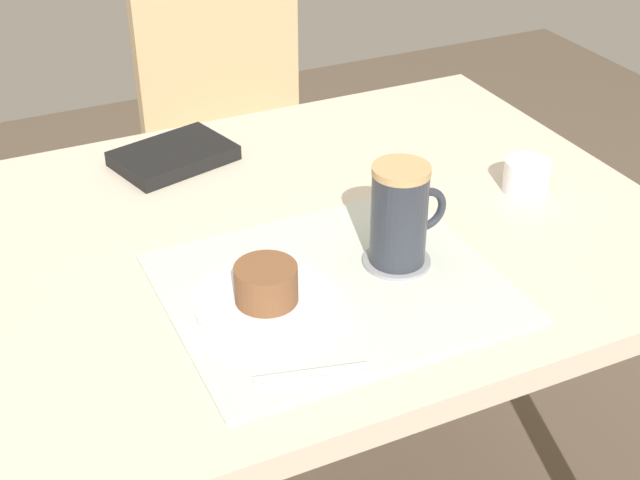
% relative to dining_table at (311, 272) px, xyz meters
% --- Properties ---
extents(dining_table, '(1.02, 0.79, 0.71)m').
position_rel_dining_table_xyz_m(dining_table, '(0.00, 0.00, 0.00)').
color(dining_table, beige).
rests_on(dining_table, ground_plane).
extents(wooden_chair, '(0.45, 0.45, 0.83)m').
position_rel_dining_table_xyz_m(wooden_chair, '(0.16, 0.71, -0.16)').
color(wooden_chair, '#D1B27F').
rests_on(wooden_chair, ground_plane).
extents(placemat, '(0.42, 0.36, 0.00)m').
position_rel_dining_table_xyz_m(placemat, '(-0.04, -0.16, 0.09)').
color(placemat, silver).
rests_on(placemat, dining_table).
extents(pastry_plate, '(0.18, 0.18, 0.01)m').
position_rel_dining_table_xyz_m(pastry_plate, '(-0.13, -0.16, 0.09)').
color(pastry_plate, white).
rests_on(pastry_plate, placemat).
extents(pastry, '(0.08, 0.08, 0.05)m').
position_rel_dining_table_xyz_m(pastry, '(-0.13, -0.16, 0.12)').
color(pastry, brown).
rests_on(pastry, pastry_plate).
extents(coffee_coaster, '(0.09, 0.09, 0.00)m').
position_rel_dining_table_xyz_m(coffee_coaster, '(0.06, -0.14, 0.09)').
color(coffee_coaster, '#99999E').
rests_on(coffee_coaster, placemat).
extents(coffee_mug, '(0.11, 0.08, 0.14)m').
position_rel_dining_table_xyz_m(coffee_mug, '(0.06, -0.14, 0.16)').
color(coffee_mug, '#2D333D').
rests_on(coffee_mug, coffee_coaster).
extents(teaspoon, '(0.13, 0.04, 0.01)m').
position_rel_dining_table_xyz_m(teaspoon, '(-0.14, -0.30, 0.09)').
color(teaspoon, silver).
rests_on(teaspoon, placemat).
extents(sugar_bowl, '(0.07, 0.07, 0.05)m').
position_rel_dining_table_xyz_m(sugar_bowl, '(0.34, -0.05, 0.11)').
color(sugar_bowl, white).
rests_on(sugar_bowl, dining_table).
extents(small_book, '(0.21, 0.17, 0.02)m').
position_rel_dining_table_xyz_m(small_book, '(-0.12, 0.27, 0.10)').
color(small_book, black).
rests_on(small_book, dining_table).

